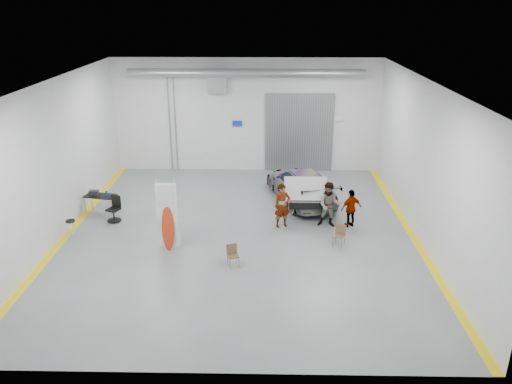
{
  "coord_description": "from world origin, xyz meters",
  "views": [
    {
      "loc": [
        1.01,
        -17.98,
        8.76
      ],
      "look_at": [
        0.64,
        0.73,
        1.5
      ],
      "focal_mm": 35.0,
      "sensor_mm": 36.0,
      "label": 1
    }
  ],
  "objects_px": {
    "sedan_car": "(301,185)",
    "work_table": "(98,195)",
    "surfboard_display": "(168,222)",
    "person_b": "(329,205)",
    "person_c": "(351,208)",
    "folding_chair_near": "(233,260)",
    "folding_chair_far": "(339,240)",
    "shop_stool": "(71,229)",
    "office_chair": "(114,210)",
    "person_a": "(282,206)"
  },
  "relations": [
    {
      "from": "person_a",
      "to": "folding_chair_far",
      "type": "relative_size",
      "value": 2.21
    },
    {
      "from": "person_b",
      "to": "person_c",
      "type": "height_order",
      "value": "person_b"
    },
    {
      "from": "surfboard_display",
      "to": "person_a",
      "type": "bearing_deg",
      "value": 28.12
    },
    {
      "from": "person_b",
      "to": "office_chair",
      "type": "bearing_deg",
      "value": -172.43
    },
    {
      "from": "office_chair",
      "to": "surfboard_display",
      "type": "bearing_deg",
      "value": -17.88
    },
    {
      "from": "person_a",
      "to": "folding_chair_near",
      "type": "bearing_deg",
      "value": -137.74
    },
    {
      "from": "shop_stool",
      "to": "work_table",
      "type": "bearing_deg",
      "value": 81.89
    },
    {
      "from": "sedan_car",
      "to": "surfboard_display",
      "type": "bearing_deg",
      "value": 27.68
    },
    {
      "from": "person_a",
      "to": "folding_chair_far",
      "type": "distance_m",
      "value": 2.78
    },
    {
      "from": "person_c",
      "to": "folding_chair_near",
      "type": "height_order",
      "value": "person_c"
    },
    {
      "from": "folding_chair_far",
      "to": "office_chair",
      "type": "xyz_separation_m",
      "value": [
        -9.15,
        2.13,
        0.22
      ]
    },
    {
      "from": "person_b",
      "to": "folding_chair_far",
      "type": "bearing_deg",
      "value": -74.14
    },
    {
      "from": "work_table",
      "to": "folding_chair_near",
      "type": "bearing_deg",
      "value": -36.55
    },
    {
      "from": "person_b",
      "to": "folding_chair_far",
      "type": "distance_m",
      "value": 1.9
    },
    {
      "from": "folding_chair_far",
      "to": "person_b",
      "type": "bearing_deg",
      "value": 122.16
    },
    {
      "from": "sedan_car",
      "to": "surfboard_display",
      "type": "relative_size",
      "value": 1.85
    },
    {
      "from": "person_c",
      "to": "office_chair",
      "type": "xyz_separation_m",
      "value": [
        -9.86,
        0.37,
        -0.32
      ]
    },
    {
      "from": "person_b",
      "to": "work_table",
      "type": "bearing_deg",
      "value": -176.79
    },
    {
      "from": "surfboard_display",
      "to": "person_b",
      "type": "bearing_deg",
      "value": 21.1
    },
    {
      "from": "sedan_car",
      "to": "surfboard_display",
      "type": "height_order",
      "value": "surfboard_display"
    },
    {
      "from": "folding_chair_near",
      "to": "folding_chair_far",
      "type": "relative_size",
      "value": 0.94
    },
    {
      "from": "sedan_car",
      "to": "person_b",
      "type": "height_order",
      "value": "person_b"
    },
    {
      "from": "folding_chair_far",
      "to": "office_chair",
      "type": "relative_size",
      "value": 0.76
    },
    {
      "from": "person_b",
      "to": "shop_stool",
      "type": "xyz_separation_m",
      "value": [
        -10.18,
        -1.27,
        -0.58
      ]
    },
    {
      "from": "office_chair",
      "to": "folding_chair_far",
      "type": "bearing_deg",
      "value": 11.24
    },
    {
      "from": "folding_chair_far",
      "to": "shop_stool",
      "type": "distance_m",
      "value": 10.38
    },
    {
      "from": "shop_stool",
      "to": "work_table",
      "type": "distance_m",
      "value": 2.5
    },
    {
      "from": "person_c",
      "to": "folding_chair_near",
      "type": "distance_m",
      "value": 5.74
    },
    {
      "from": "person_a",
      "to": "office_chair",
      "type": "xyz_separation_m",
      "value": [
        -7.05,
        0.43,
        -0.44
      ]
    },
    {
      "from": "person_c",
      "to": "office_chair",
      "type": "distance_m",
      "value": 9.87
    },
    {
      "from": "sedan_car",
      "to": "person_b",
      "type": "bearing_deg",
      "value": 92.06
    },
    {
      "from": "folding_chair_far",
      "to": "work_table",
      "type": "relative_size",
      "value": 0.59
    },
    {
      "from": "surfboard_display",
      "to": "work_table",
      "type": "bearing_deg",
      "value": 139.51
    },
    {
      "from": "sedan_car",
      "to": "work_table",
      "type": "height_order",
      "value": "sedan_car"
    },
    {
      "from": "person_b",
      "to": "office_chair",
      "type": "relative_size",
      "value": 1.75
    },
    {
      "from": "office_chair",
      "to": "sedan_car",
      "type": "bearing_deg",
      "value": 41.8
    },
    {
      "from": "person_a",
      "to": "office_chair",
      "type": "bearing_deg",
      "value": 157.19
    },
    {
      "from": "sedan_car",
      "to": "work_table",
      "type": "distance_m",
      "value": 9.04
    },
    {
      "from": "folding_chair_far",
      "to": "work_table",
      "type": "height_order",
      "value": "work_table"
    },
    {
      "from": "surfboard_display",
      "to": "person_c",
      "type": "bearing_deg",
      "value": 18.82
    },
    {
      "from": "person_a",
      "to": "work_table",
      "type": "height_order",
      "value": "person_a"
    },
    {
      "from": "shop_stool",
      "to": "office_chair",
      "type": "distance_m",
      "value": 2.05
    },
    {
      "from": "surfboard_display",
      "to": "office_chair",
      "type": "bearing_deg",
      "value": 139.56
    },
    {
      "from": "person_b",
      "to": "surfboard_display",
      "type": "relative_size",
      "value": 0.68
    },
    {
      "from": "person_a",
      "to": "person_b",
      "type": "distance_m",
      "value": 1.92
    },
    {
      "from": "sedan_car",
      "to": "surfboard_display",
      "type": "xyz_separation_m",
      "value": [
        -5.21,
        -5.05,
        0.38
      ]
    },
    {
      "from": "person_a",
      "to": "person_c",
      "type": "xyz_separation_m",
      "value": [
        2.81,
        0.06,
        -0.12
      ]
    },
    {
      "from": "folding_chair_near",
      "to": "office_chair",
      "type": "height_order",
      "value": "office_chair"
    },
    {
      "from": "surfboard_display",
      "to": "folding_chair_far",
      "type": "height_order",
      "value": "surfboard_display"
    },
    {
      "from": "person_a",
      "to": "surfboard_display",
      "type": "distance_m",
      "value": 4.76
    }
  ]
}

